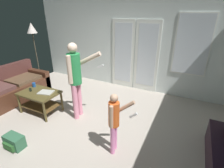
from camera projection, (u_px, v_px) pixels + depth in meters
ground_plane at (77, 128)px, 3.43m from camera, size 5.84×4.85×0.02m
wall_back_with_doors at (127, 43)px, 4.82m from camera, size 5.84×0.09×2.73m
leather_couch at (10, 90)px, 4.37m from camera, size 0.86×1.92×0.85m
coffee_table at (40, 98)px, 3.83m from camera, size 0.86×0.59×0.50m
person_adult at (76, 75)px, 3.41m from camera, size 0.67×0.51×1.64m
person_child at (115, 119)px, 2.60m from camera, size 0.42×0.32×1.07m
floor_lamp at (32, 33)px, 5.00m from camera, size 0.29×0.29×1.87m
backpack at (14, 142)px, 2.89m from camera, size 0.35×0.23×0.23m
laptop_closed at (46, 92)px, 3.75m from camera, size 0.36×0.31×0.02m
cup_near_edge at (34, 85)px, 4.03m from camera, size 0.08×0.08×0.10m
tv_remote_black at (30, 90)px, 3.87m from camera, size 0.17×0.14×0.02m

